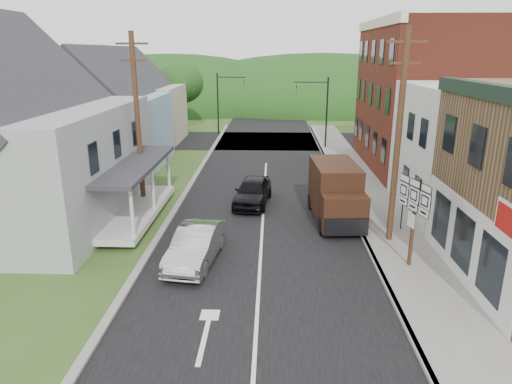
# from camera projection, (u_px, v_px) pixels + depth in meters

# --- Properties ---
(ground) EXTENTS (120.00, 120.00, 0.00)m
(ground) POSITION_uv_depth(u_px,v_px,m) (259.00, 278.00, 16.93)
(ground) COLOR #2D4719
(ground) RESTS_ON ground
(road) EXTENTS (9.00, 90.00, 0.02)m
(road) POSITION_uv_depth(u_px,v_px,m) (264.00, 196.00, 26.48)
(road) COLOR black
(road) RESTS_ON ground
(cross_road) EXTENTS (60.00, 9.00, 0.02)m
(cross_road) POSITION_uv_depth(u_px,v_px,m) (267.00, 141.00, 42.70)
(cross_road) COLOR black
(cross_road) RESTS_ON ground
(sidewalk_right) EXTENTS (2.80, 55.00, 0.15)m
(sidewalk_right) POSITION_uv_depth(u_px,v_px,m) (374.00, 207.00, 24.35)
(sidewalk_right) COLOR slate
(sidewalk_right) RESTS_ON ground
(curb_right) EXTENTS (0.20, 55.00, 0.15)m
(curb_right) POSITION_uv_depth(u_px,v_px,m) (348.00, 207.00, 24.39)
(curb_right) COLOR slate
(curb_right) RESTS_ON ground
(curb_left) EXTENTS (0.30, 55.00, 0.12)m
(curb_left) POSITION_uv_depth(u_px,v_px,m) (178.00, 205.00, 24.71)
(curb_left) COLOR slate
(curb_left) RESTS_ON ground
(storefront_white) EXTENTS (8.00, 7.00, 6.50)m
(storefront_white) POSITION_uv_depth(u_px,v_px,m) (490.00, 152.00, 22.75)
(storefront_white) COLOR silver
(storefront_white) RESTS_ON ground
(storefront_red) EXTENTS (8.00, 12.00, 10.00)m
(storefront_red) POSITION_uv_depth(u_px,v_px,m) (431.00, 97.00, 31.30)
(storefront_red) COLOR maroon
(storefront_red) RESTS_ON ground
(house_gray) EXTENTS (10.20, 12.24, 8.35)m
(house_gray) POSITION_uv_depth(u_px,v_px,m) (13.00, 134.00, 21.81)
(house_gray) COLOR #9A9C9F
(house_gray) RESTS_ON ground
(house_blue) EXTENTS (7.14, 8.16, 7.28)m
(house_blue) POSITION_uv_depth(u_px,v_px,m) (112.00, 115.00, 32.44)
(house_blue) COLOR #839FB2
(house_blue) RESTS_ON ground
(house_cream) EXTENTS (7.14, 8.16, 7.28)m
(house_cream) POSITION_uv_depth(u_px,v_px,m) (140.00, 101.00, 41.04)
(house_cream) COLOR #B9B08F
(house_cream) RESTS_ON ground
(utility_pole_right) EXTENTS (1.60, 0.26, 9.00)m
(utility_pole_right) POSITION_uv_depth(u_px,v_px,m) (398.00, 137.00, 18.71)
(utility_pole_right) COLOR #472D19
(utility_pole_right) RESTS_ON ground
(utility_pole_left) EXTENTS (1.60, 0.26, 9.00)m
(utility_pole_left) POSITION_uv_depth(u_px,v_px,m) (138.00, 120.00, 23.41)
(utility_pole_left) COLOR #472D19
(utility_pole_left) RESTS_ON ground
(traffic_signal_right) EXTENTS (2.87, 0.20, 6.00)m
(traffic_signal_right) POSITION_uv_depth(u_px,v_px,m) (319.00, 105.00, 38.11)
(traffic_signal_right) COLOR black
(traffic_signal_right) RESTS_ON ground
(traffic_signal_left) EXTENTS (2.87, 0.20, 6.00)m
(traffic_signal_left) POSITION_uv_depth(u_px,v_px,m) (225.00, 96.00, 45.08)
(traffic_signal_left) COLOR black
(traffic_signal_left) RESTS_ON ground
(tree_left_c) EXTENTS (5.80, 5.80, 8.41)m
(tree_left_c) POSITION_uv_depth(u_px,v_px,m) (19.00, 80.00, 34.90)
(tree_left_c) COLOR #382616
(tree_left_c) RESTS_ON ground
(tree_left_d) EXTENTS (4.80, 4.80, 6.94)m
(tree_left_d) POSITION_uv_depth(u_px,v_px,m) (180.00, 83.00, 46.33)
(tree_left_d) COLOR #382616
(tree_left_d) RESTS_ON ground
(forested_ridge) EXTENTS (90.00, 30.00, 16.00)m
(forested_ridge) POSITION_uv_depth(u_px,v_px,m) (270.00, 106.00, 69.43)
(forested_ridge) COLOR #103711
(forested_ridge) RESTS_ON ground
(silver_sedan) EXTENTS (2.05, 4.50, 1.43)m
(silver_sedan) POSITION_uv_depth(u_px,v_px,m) (196.00, 246.00, 17.96)
(silver_sedan) COLOR #BCBBC0
(silver_sedan) RESTS_ON ground
(dark_sedan) EXTENTS (2.23, 4.49, 1.47)m
(dark_sedan) POSITION_uv_depth(u_px,v_px,m) (253.00, 191.00, 24.80)
(dark_sedan) COLOR black
(dark_sedan) RESTS_ON ground
(delivery_van) EXTENTS (2.36, 5.15, 2.82)m
(delivery_van) POSITION_uv_depth(u_px,v_px,m) (336.00, 193.00, 22.23)
(delivery_van) COLOR black
(delivery_van) RESTS_ON ground
(route_sign_cluster) EXTENTS (0.61, 1.93, 3.48)m
(route_sign_cluster) POSITION_uv_depth(u_px,v_px,m) (414.00, 210.00, 16.95)
(route_sign_cluster) COLOR #472D19
(route_sign_cluster) RESTS_ON sidewalk_right
(warning_sign) EXTENTS (0.18, 0.65, 2.42)m
(warning_sign) POSITION_uv_depth(u_px,v_px,m) (403.00, 197.00, 20.72)
(warning_sign) COLOR black
(warning_sign) RESTS_ON sidewalk_right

